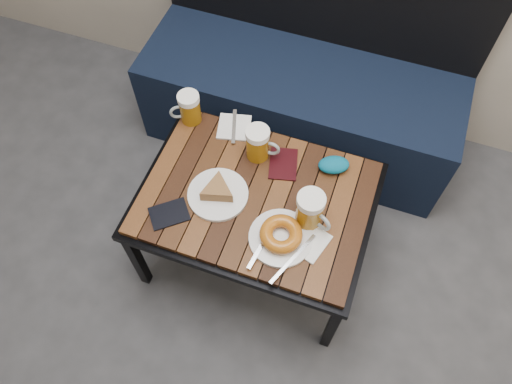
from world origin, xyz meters
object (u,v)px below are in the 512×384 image
(beer_mug_centre, at_px, (258,143))
(beer_mug_right, at_px, (310,210))
(cafe_table, at_px, (256,202))
(plate_bagel, at_px, (281,236))
(knit_pouch, at_px, (334,165))
(plate_pie, at_px, (218,192))
(passport_navy, at_px, (169,214))
(beer_mug_left, at_px, (189,108))
(bench, at_px, (301,96))
(passport_burgundy, at_px, (283,164))

(beer_mug_centre, bearing_deg, beer_mug_right, -42.47)
(cafe_table, xyz_separation_m, beer_mug_right, (0.20, -0.03, 0.12))
(beer_mug_right, bearing_deg, beer_mug_centre, 165.69)
(plate_bagel, height_order, knit_pouch, plate_bagel)
(beer_mug_right, xyz_separation_m, plate_pie, (-0.33, -0.01, -0.05))
(beer_mug_right, height_order, plate_bagel, beer_mug_right)
(plate_pie, xyz_separation_m, passport_navy, (-0.13, -0.13, -0.02))
(beer_mug_left, distance_m, beer_mug_centre, 0.31)
(bench, height_order, beer_mug_left, bench)
(beer_mug_centre, xyz_separation_m, plate_bagel, (0.19, -0.30, -0.05))
(beer_mug_centre, bearing_deg, passport_navy, -124.97)
(beer_mug_right, bearing_deg, passport_burgundy, 152.75)
(beer_mug_right, distance_m, plate_bagel, 0.13)
(beer_mug_left, bearing_deg, beer_mug_right, 121.48)
(bench, xyz_separation_m, plate_pie, (-0.10, -0.72, 0.22))
(plate_pie, height_order, plate_bagel, same)
(beer_mug_centre, xyz_separation_m, beer_mug_right, (0.26, -0.21, 0.01))
(knit_pouch, bearing_deg, beer_mug_right, -95.76)
(plate_pie, distance_m, plate_bagel, 0.28)
(bench, xyz_separation_m, cafe_table, (0.02, -0.68, 0.16))
(beer_mug_left, xyz_separation_m, plate_bagel, (0.49, -0.37, -0.04))
(beer_mug_centre, height_order, knit_pouch, beer_mug_centre)
(passport_navy, bearing_deg, plate_pie, 94.51)
(cafe_table, relative_size, plate_bagel, 3.01)
(bench, height_order, beer_mug_centre, bench)
(beer_mug_left, distance_m, plate_pie, 0.37)
(cafe_table, relative_size, plate_pie, 3.87)
(bench, relative_size, plate_bagel, 5.02)
(beer_mug_right, xyz_separation_m, passport_burgundy, (-0.15, 0.20, -0.07))
(cafe_table, xyz_separation_m, plate_bagel, (0.13, -0.13, 0.07))
(beer_mug_centre, relative_size, plate_pie, 0.65)
(bench, distance_m, beer_mug_left, 0.61)
(beer_mug_right, bearing_deg, knit_pouch, 108.68)
(plate_bagel, bearing_deg, beer_mug_left, 142.71)
(beer_mug_centre, height_order, passport_navy, beer_mug_centre)
(beer_mug_right, distance_m, passport_navy, 0.49)
(bench, bearing_deg, passport_burgundy, -81.93)
(plate_pie, bearing_deg, passport_burgundy, 49.07)
(passport_navy, relative_size, passport_burgundy, 0.94)
(cafe_table, height_order, beer_mug_right, beer_mug_right)
(passport_burgundy, bearing_deg, beer_mug_right, -65.76)
(beer_mug_centre, distance_m, plate_pie, 0.23)
(plate_pie, height_order, knit_pouch, plate_pie)
(plate_pie, bearing_deg, bench, 81.76)
(plate_pie, bearing_deg, plate_bagel, -18.52)
(knit_pouch, bearing_deg, cafe_table, -137.97)
(passport_navy, xyz_separation_m, passport_burgundy, (0.31, 0.33, 0.00))
(cafe_table, height_order, knit_pouch, knit_pouch)
(bench, xyz_separation_m, beer_mug_centre, (-0.03, -0.51, 0.27))
(cafe_table, relative_size, knit_pouch, 7.35)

